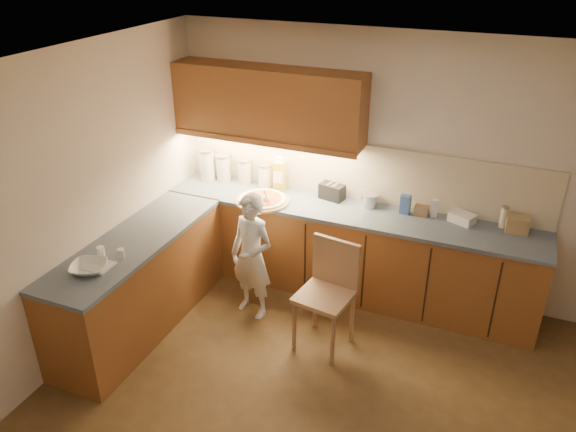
% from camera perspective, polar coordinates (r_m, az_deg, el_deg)
% --- Properties ---
extents(room, '(4.54, 4.50, 2.62)m').
position_cam_1_polar(room, '(3.63, 4.33, -0.62)').
color(room, '#51381B').
rests_on(room, ground).
extents(l_counter, '(3.77, 2.62, 0.92)m').
position_cam_1_polar(l_counter, '(5.53, -0.99, -4.55)').
color(l_counter, brown).
rests_on(l_counter, ground).
extents(backsplash, '(3.75, 0.02, 0.58)m').
position_cam_1_polar(backsplash, '(5.65, 7.09, 4.48)').
color(backsplash, beige).
rests_on(backsplash, l_counter).
extents(upper_cabinets, '(1.95, 0.36, 0.73)m').
position_cam_1_polar(upper_cabinets, '(5.59, -2.06, 11.35)').
color(upper_cabinets, brown).
rests_on(upper_cabinets, ground).
extents(pizza_on_board, '(0.54, 0.54, 0.22)m').
position_cam_1_polar(pizza_on_board, '(5.63, -2.61, 1.64)').
color(pizza_on_board, tan).
rests_on(pizza_on_board, l_counter).
extents(child, '(0.51, 0.40, 1.26)m').
position_cam_1_polar(child, '(5.28, -3.69, -4.12)').
color(child, white).
rests_on(child, ground).
extents(wooden_chair, '(0.51, 0.51, 0.99)m').
position_cam_1_polar(wooden_chair, '(4.95, 4.17, -7.22)').
color(wooden_chair, tan).
rests_on(wooden_chair, ground).
extents(mixing_bowl, '(0.37, 0.37, 0.07)m').
position_cam_1_polar(mixing_bowl, '(4.77, -19.59, -4.97)').
color(mixing_bowl, white).
rests_on(mixing_bowl, l_counter).
extents(canister_a, '(0.17, 0.17, 0.35)m').
position_cam_1_polar(canister_a, '(6.16, -8.19, 5.21)').
color(canister_a, beige).
rests_on(canister_a, l_counter).
extents(canister_b, '(0.17, 0.17, 0.29)m').
position_cam_1_polar(canister_b, '(6.14, -6.58, 4.94)').
color(canister_b, beige).
rests_on(canister_b, l_counter).
extents(canister_c, '(0.14, 0.14, 0.27)m').
position_cam_1_polar(canister_c, '(6.04, -4.41, 4.56)').
color(canister_c, beige).
rests_on(canister_c, l_counter).
extents(canister_d, '(0.16, 0.16, 0.25)m').
position_cam_1_polar(canister_d, '(5.95, -2.31, 4.16)').
color(canister_d, white).
rests_on(canister_d, l_counter).
extents(oil_jug, '(0.13, 0.10, 0.37)m').
position_cam_1_polar(oil_jug, '(5.85, -0.88, 4.18)').
color(oil_jug, '#AFA223').
rests_on(oil_jug, l_counter).
extents(toaster, '(0.27, 0.19, 0.16)m').
position_cam_1_polar(toaster, '(5.69, 4.49, 2.48)').
color(toaster, black).
rests_on(toaster, l_counter).
extents(steel_pot, '(0.17, 0.17, 0.13)m').
position_cam_1_polar(steel_pot, '(5.59, 8.28, 1.63)').
color(steel_pot, '#BCBCC1').
rests_on(steel_pot, l_counter).
extents(blue_box, '(0.10, 0.07, 0.19)m').
position_cam_1_polar(blue_box, '(5.49, 11.83, 1.16)').
color(blue_box, '#325397').
rests_on(blue_box, l_counter).
extents(card_box_a, '(0.13, 0.10, 0.10)m').
position_cam_1_polar(card_box_a, '(5.51, 13.41, 0.55)').
color(card_box_a, '#977251').
rests_on(card_box_a, l_counter).
extents(white_bottle, '(0.07, 0.07, 0.18)m').
position_cam_1_polar(white_bottle, '(5.49, 14.66, 0.77)').
color(white_bottle, silver).
rests_on(white_bottle, l_counter).
extents(flat_pack, '(0.27, 0.23, 0.09)m').
position_cam_1_polar(flat_pack, '(5.48, 17.28, -0.18)').
color(flat_pack, silver).
rests_on(flat_pack, l_counter).
extents(tall_jar, '(0.07, 0.07, 0.21)m').
position_cam_1_polar(tall_jar, '(5.47, 21.06, -0.10)').
color(tall_jar, silver).
rests_on(tall_jar, l_counter).
extents(card_box_b, '(0.21, 0.17, 0.15)m').
position_cam_1_polar(card_box_b, '(5.46, 22.27, -0.77)').
color(card_box_b, tan).
rests_on(card_box_b, l_counter).
extents(dough_cloth, '(0.25, 0.20, 0.02)m').
position_cam_1_polar(dough_cloth, '(4.82, -18.84, -4.80)').
color(dough_cloth, silver).
rests_on(dough_cloth, l_counter).
extents(spice_jar_a, '(0.07, 0.07, 0.09)m').
position_cam_1_polar(spice_jar_a, '(4.95, -18.49, -3.44)').
color(spice_jar_a, white).
rests_on(spice_jar_a, l_counter).
extents(spice_jar_b, '(0.07, 0.07, 0.08)m').
position_cam_1_polar(spice_jar_b, '(4.88, -16.60, -3.64)').
color(spice_jar_b, white).
rests_on(spice_jar_b, l_counter).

